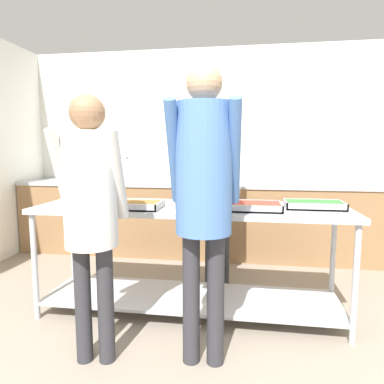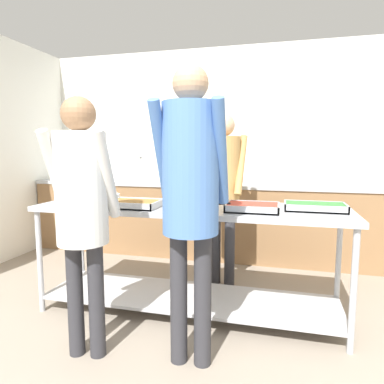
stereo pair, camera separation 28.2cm
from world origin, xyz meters
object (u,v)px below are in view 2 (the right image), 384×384
(guest_serving_left, at_px, (191,183))
(guest_serving_right, at_px, (82,199))
(sauce_pan, at_px, (192,205))
(serving_tray_vegetables, at_px, (134,204))
(water_bottle, at_px, (141,170))
(plate_stack, at_px, (83,196))
(broccoli_bowl, at_px, (105,196))
(serving_tray_greens, at_px, (253,207))
(serving_tray_roast, at_px, (315,207))
(cook_behind_counter, at_px, (223,180))

(guest_serving_left, height_order, guest_serving_right, guest_serving_left)
(sauce_pan, bearing_deg, serving_tray_vegetables, -175.84)
(guest_serving_right, distance_m, water_bottle, 2.34)
(plate_stack, relative_size, sauce_pan, 0.58)
(serving_tray_vegetables, bearing_deg, broccoli_bowl, 151.62)
(guest_serving_left, bearing_deg, serving_tray_greens, 60.24)
(plate_stack, xyz_separation_m, serving_tray_vegetables, (0.65, -0.31, -0.00))
(plate_stack, bearing_deg, serving_tray_roast, -2.74)
(sauce_pan, xyz_separation_m, water_bottle, (-1.12, 1.67, 0.15))
(broccoli_bowl, bearing_deg, plate_stack, 157.71)
(serving_tray_roast, bearing_deg, serving_tray_greens, -162.97)
(plate_stack, relative_size, serving_tray_greens, 0.69)
(sauce_pan, bearing_deg, plate_stack, 165.82)
(serving_tray_roast, xyz_separation_m, water_bottle, (-2.01, 1.48, 0.15))
(plate_stack, xyz_separation_m, guest_serving_right, (0.56, -0.89, 0.12))
(guest_serving_right, height_order, cook_behind_counter, cook_behind_counter)
(serving_tray_vegetables, distance_m, sauce_pan, 0.46)
(plate_stack, relative_size, cook_behind_counter, 0.16)
(serving_tray_roast, distance_m, water_bottle, 2.51)
(serving_tray_vegetables, relative_size, guest_serving_right, 0.24)
(serving_tray_vegetables, height_order, sauce_pan, sauce_pan)
(plate_stack, height_order, serving_tray_vegetables, plate_stack)
(plate_stack, relative_size, serving_tray_vegetables, 0.67)
(serving_tray_greens, xyz_separation_m, serving_tray_roast, (0.45, 0.14, -0.00))
(sauce_pan, relative_size, cook_behind_counter, 0.27)
(sauce_pan, xyz_separation_m, serving_tray_greens, (0.45, 0.05, -0.01))
(guest_serving_left, bearing_deg, serving_tray_vegetables, 140.27)
(cook_behind_counter, bearing_deg, water_bottle, 144.72)
(sauce_pan, bearing_deg, water_bottle, 123.90)
(plate_stack, bearing_deg, sauce_pan, -14.18)
(plate_stack, distance_m, broccoli_bowl, 0.32)
(plate_stack, xyz_separation_m, guest_serving_left, (1.23, -0.80, 0.22))
(plate_stack, distance_m, serving_tray_roast, 2.01)
(serving_tray_vegetables, relative_size, water_bottle, 1.26)
(serving_tray_greens, xyz_separation_m, cook_behind_counter, (-0.34, 0.75, 0.13))
(broccoli_bowl, distance_m, sauce_pan, 0.83)
(plate_stack, bearing_deg, serving_tray_vegetables, -25.72)
(cook_behind_counter, xyz_separation_m, water_bottle, (-1.23, 0.87, 0.02))
(serving_tray_roast, distance_m, cook_behind_counter, 1.01)
(guest_serving_right, height_order, water_bottle, guest_serving_right)
(sauce_pan, xyz_separation_m, serving_tray_roast, (0.89, 0.18, -0.01))
(serving_tray_vegetables, relative_size, cook_behind_counter, 0.24)
(plate_stack, distance_m, guest_serving_right, 1.05)
(broccoli_bowl, distance_m, serving_tray_vegetables, 0.41)
(serving_tray_roast, relative_size, cook_behind_counter, 0.26)
(water_bottle, bearing_deg, plate_stack, -89.57)
(broccoli_bowl, bearing_deg, serving_tray_vegetables, -28.38)
(sauce_pan, bearing_deg, cook_behind_counter, 82.40)
(guest_serving_left, bearing_deg, serving_tray_roast, 42.40)
(cook_behind_counter, bearing_deg, serving_tray_vegetables, -124.16)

